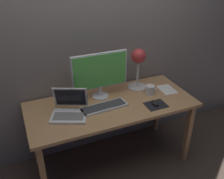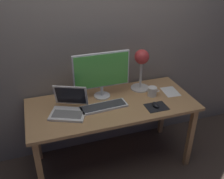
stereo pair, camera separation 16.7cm
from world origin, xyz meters
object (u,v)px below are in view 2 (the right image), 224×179
Objects in this scene: laptop at (69,105)px; coffee_mug at (152,91)px; monitor at (102,72)px; keyboard_main at (104,106)px; mouse at (156,105)px; desk_lamp at (142,62)px.

laptop is 0.84m from coffee_mug.
monitor is 0.44m from laptop.
mouse is (0.47, -0.14, 0.01)m from keyboard_main.
coffee_mug is at bearing 6.51° from keyboard_main.
keyboard_main is at bearing -173.49° from coffee_mug.
keyboard_main is (-0.04, -0.20, -0.26)m from monitor.
mouse is at bearing -16.22° from keyboard_main.
keyboard_main is 1.14× the size of laptop.
desk_lamp is at bearing 107.67° from coffee_mug.
monitor reaches higher than keyboard_main.
laptop reaches higher than keyboard_main.
laptop is 0.84m from desk_lamp.
desk_lamp is (0.43, 0.03, 0.03)m from monitor.
monitor is at bearing -175.84° from desk_lamp.
monitor is 0.43m from desk_lamp.
desk_lamp is (0.78, 0.19, 0.24)m from laptop.
desk_lamp is 0.31m from coffee_mug.
laptop is (-0.31, 0.04, 0.05)m from keyboard_main.
monitor reaches higher than coffee_mug.
monitor reaches higher than laptop.
laptop is 4.09× the size of mouse.
monitor is 0.60m from mouse.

